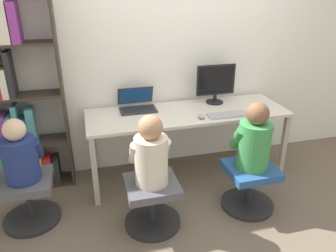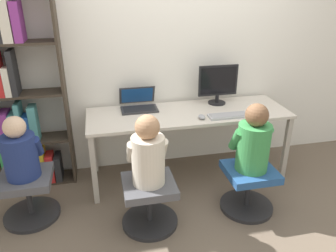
{
  "view_description": "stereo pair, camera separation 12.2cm",
  "coord_description": "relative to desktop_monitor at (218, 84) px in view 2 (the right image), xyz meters",
  "views": [
    {
      "loc": [
        -0.99,
        -2.63,
        1.98
      ],
      "look_at": [
        -0.25,
        0.16,
        0.69
      ],
      "focal_mm": 35.0,
      "sensor_mm": 36.0,
      "label": 1
    },
    {
      "loc": [
        -0.87,
        -2.66,
        1.98
      ],
      "look_at": [
        -0.25,
        0.16,
        0.69
      ],
      "focal_mm": 35.0,
      "sensor_mm": 36.0,
      "label": 2
    }
  ],
  "objects": [
    {
      "name": "person_at_laptop",
      "position": [
        -0.91,
        -0.88,
        -0.26
      ],
      "size": [
        0.33,
        0.29,
        0.61
      ],
      "color": "beige",
      "rests_on": "office_chair_right"
    },
    {
      "name": "office_chair_left",
      "position": [
        0.02,
        -0.87,
        -0.72
      ],
      "size": [
        0.49,
        0.49,
        0.43
      ],
      "color": "#262628",
      "rests_on": "ground_plane"
    },
    {
      "name": "person_at_monitor",
      "position": [
        0.02,
        -0.86,
        -0.26
      ],
      "size": [
        0.35,
        0.3,
        0.62
      ],
      "color": "#388C47",
      "rests_on": "office_chair_left"
    },
    {
      "name": "office_chair_side",
      "position": [
        -1.94,
        -0.56,
        -0.72
      ],
      "size": [
        0.49,
        0.49,
        0.43
      ],
      "color": "#262628",
      "rests_on": "ground_plane"
    },
    {
      "name": "office_chair_right",
      "position": [
        -0.91,
        -0.88,
        -0.72
      ],
      "size": [
        0.49,
        0.49,
        0.43
      ],
      "color": "#262628",
      "rests_on": "ground_plane"
    },
    {
      "name": "person_near_shelf",
      "position": [
        -1.94,
        -0.56,
        -0.3
      ],
      "size": [
        0.35,
        0.28,
        0.55
      ],
      "color": "navy",
      "rests_on": "office_chair_side"
    },
    {
      "name": "desktop_monitor",
      "position": [
        0.0,
        0.0,
        0.0
      ],
      "size": [
        0.43,
        0.19,
        0.42
      ],
      "color": "black",
      "rests_on": "desk"
    },
    {
      "name": "keyboard",
      "position": [
        -0.02,
        -0.39,
        -0.21
      ],
      "size": [
        0.4,
        0.14,
        0.03
      ],
      "color": "#B2B2B7",
      "rests_on": "desk"
    },
    {
      "name": "wall_back",
      "position": [
        -0.37,
        0.22,
        0.34
      ],
      "size": [
        10.0,
        0.05,
        2.6
      ],
      "color": "white",
      "rests_on": "ground_plane"
    },
    {
      "name": "bookshelf",
      "position": [
        -2.01,
        0.02,
        -0.07
      ],
      "size": [
        0.73,
        0.26,
        1.96
      ],
      "color": "#382D23",
      "rests_on": "ground_plane"
    },
    {
      "name": "desk",
      "position": [
        -0.37,
        -0.18,
        -0.29
      ],
      "size": [
        2.05,
        0.67,
        0.75
      ],
      "color": "beige",
      "rests_on": "ground_plane"
    },
    {
      "name": "laptop",
      "position": [
        -0.86,
        0.02,
        -0.17
      ],
      "size": [
        0.37,
        0.31,
        0.22
      ],
      "color": "#2D2D30",
      "rests_on": "desk"
    },
    {
      "name": "computer_mouse_by_keyboard",
      "position": [
        -0.29,
        -0.38,
        -0.2
      ],
      "size": [
        0.07,
        0.1,
        0.04
      ],
      "color": "#99999E",
      "rests_on": "desk"
    },
    {
      "name": "ground_plane",
      "position": [
        -0.37,
        -0.52,
        -0.96
      ],
      "size": [
        14.0,
        14.0,
        0.0
      ],
      "primitive_type": "plane",
      "color": "brown"
    }
  ]
}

